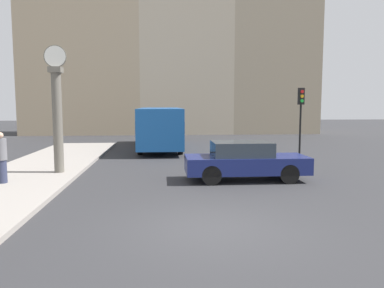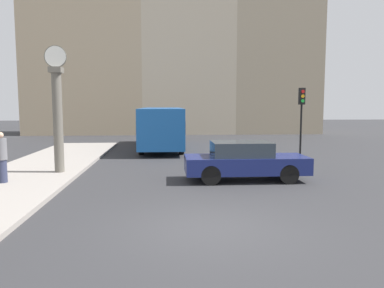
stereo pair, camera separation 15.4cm
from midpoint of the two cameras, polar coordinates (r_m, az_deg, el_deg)
ground_plane at (r=8.90m, az=2.31°, el=-12.58°), size 120.00×120.00×0.00m
sidewalk_corner at (r=17.60m, az=-22.25°, el=-3.47°), size 3.92×20.33×0.14m
building_row at (r=37.55m, az=-3.44°, el=13.13°), size 28.20×5.00×15.65m
sedan_car at (r=14.16m, az=7.74°, el=-2.53°), size 4.54×1.73×1.46m
bus_distant at (r=24.20m, az=-5.03°, el=2.85°), size 2.59×9.39×2.61m
traffic_light_far at (r=17.92m, az=16.01°, el=4.98°), size 0.26×0.24×3.60m
street_clock at (r=15.74m, az=-20.11°, el=4.53°), size 0.87×0.49×4.99m
pedestrian_grey_jacket at (r=14.46m, az=-27.33°, el=-1.89°), size 0.38×0.38×1.76m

